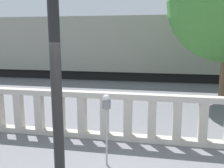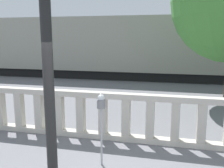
% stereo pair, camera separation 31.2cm
% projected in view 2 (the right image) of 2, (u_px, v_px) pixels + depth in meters
% --- Properties ---
extents(balustrade, '(12.54, 0.24, 1.22)m').
position_uv_depth(balustrade, '(126.00, 117.00, 6.21)').
color(balustrade, '#BCB5A8').
rests_on(balustrade, ground).
extents(parking_meter, '(0.17, 0.17, 1.48)m').
position_uv_depth(parking_meter, '(101.00, 109.00, 4.91)').
color(parking_meter, '#99999E').
rests_on(parking_meter, ground).
extents(train_near, '(25.24, 2.76, 4.35)m').
position_uv_depth(train_near, '(123.00, 47.00, 15.59)').
color(train_near, black).
rests_on(train_near, ground).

